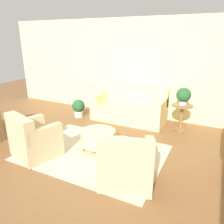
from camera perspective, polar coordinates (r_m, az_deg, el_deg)
ground_plane at (r=4.62m, az=-4.80°, el=-10.58°), size 16.00×16.00×0.00m
wall_back at (r=6.49m, az=7.29°, el=11.11°), size 9.20×0.12×2.80m
rug at (r=4.62m, az=-4.80°, el=-10.52°), size 2.81×2.04×0.01m
couch at (r=6.23m, az=4.51°, el=0.90°), size 2.04×0.87×0.94m
armchair_left at (r=4.60m, az=-19.86°, el=-6.84°), size 1.01×0.96×0.90m
armchair_right at (r=3.56m, az=3.86°, el=-13.61°), size 1.01×0.96×0.90m
ottoman_table at (r=4.64m, az=-3.69°, el=-6.60°), size 0.73×0.73×0.41m
side_table at (r=5.72m, az=17.72°, el=-0.39°), size 0.50×0.50×0.69m
potted_plant_on_side_table at (r=5.59m, az=18.19°, el=4.13°), size 0.35×0.35×0.43m
potted_plant_floor at (r=6.57m, az=-8.73°, el=1.20°), size 0.38×0.38×0.53m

